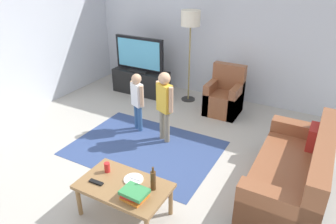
{
  "coord_description": "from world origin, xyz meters",
  "views": [
    {
      "loc": [
        1.92,
        -2.89,
        2.64
      ],
      "look_at": [
        0.0,
        0.6,
        0.65
      ],
      "focal_mm": 33.24,
      "sensor_mm": 36.0,
      "label": 1
    }
  ],
  "objects": [
    {
      "name": "ground",
      "position": [
        0.0,
        0.0,
        0.0
      ],
      "size": [
        7.8,
        7.8,
        0.0
      ],
      "primitive_type": "plane",
      "color": "#B2ADA3"
    },
    {
      "name": "wall_back",
      "position": [
        0.0,
        3.0,
        1.35
      ],
      "size": [
        6.0,
        0.12,
        2.7
      ],
      "primitive_type": "cube",
      "color": "silver",
      "rests_on": "ground"
    },
    {
      "name": "area_rug",
      "position": [
        -0.34,
        0.47,
        0.0
      ],
      "size": [
        2.2,
        1.6,
        0.01
      ],
      "primitive_type": "cube",
      "color": "#33477A",
      "rests_on": "ground"
    },
    {
      "name": "tv_stand",
      "position": [
        -1.6,
        2.3,
        0.24
      ],
      "size": [
        1.2,
        0.44,
        0.5
      ],
      "color": "black",
      "rests_on": "ground"
    },
    {
      "name": "tv",
      "position": [
        -1.6,
        2.28,
        0.85
      ],
      "size": [
        1.1,
        0.28,
        0.71
      ],
      "color": "black",
      "rests_on": "tv_stand"
    },
    {
      "name": "couch",
      "position": [
        1.83,
        0.47,
        0.29
      ],
      "size": [
        0.8,
        1.8,
        0.86
      ],
      "color": "brown",
      "rests_on": "ground"
    },
    {
      "name": "armchair",
      "position": [
        0.29,
        2.26,
        0.3
      ],
      "size": [
        0.6,
        0.6,
        0.9
      ],
      "color": "brown",
      "rests_on": "ground"
    },
    {
      "name": "floor_lamp",
      "position": [
        -0.54,
        2.45,
        1.54
      ],
      "size": [
        0.36,
        0.36,
        1.78
      ],
      "color": "#262626",
      "rests_on": "ground"
    },
    {
      "name": "child_near_tv",
      "position": [
        -0.75,
        0.92,
        0.6
      ],
      "size": [
        0.31,
        0.2,
        1.0
      ],
      "color": "#33598C",
      "rests_on": "ground"
    },
    {
      "name": "child_center",
      "position": [
        -0.19,
        0.84,
        0.69
      ],
      "size": [
        0.36,
        0.22,
        1.14
      ],
      "color": "gray",
      "rests_on": "ground"
    },
    {
      "name": "coffee_table",
      "position": [
        0.21,
        -0.79,
        0.37
      ],
      "size": [
        1.0,
        0.6,
        0.42
      ],
      "color": "olive",
      "rests_on": "ground"
    },
    {
      "name": "book_stack",
      "position": [
        0.43,
        -0.9,
        0.47
      ],
      "size": [
        0.28,
        0.23,
        0.1
      ],
      "color": "orange",
      "rests_on": "coffee_table"
    },
    {
      "name": "bottle",
      "position": [
        0.53,
        -0.69,
        0.54
      ],
      "size": [
        0.06,
        0.06,
        0.28
      ],
      "color": "#4C3319",
      "rests_on": "coffee_table"
    },
    {
      "name": "tv_remote",
      "position": [
        -0.07,
        -0.91,
        0.43
      ],
      "size": [
        0.17,
        0.06,
        0.02
      ],
      "primitive_type": "cube",
      "rotation": [
        0.0,
        0.0,
        0.04
      ],
      "color": "black",
      "rests_on": "coffee_table"
    },
    {
      "name": "soda_can",
      "position": [
        -0.09,
        -0.69,
        0.48
      ],
      "size": [
        0.07,
        0.07,
        0.12
      ],
      "primitive_type": "cylinder",
      "color": "red",
      "rests_on": "coffee_table"
    },
    {
      "name": "plate",
      "position": [
        0.26,
        -0.67,
        0.43
      ],
      "size": [
        0.22,
        0.22,
        0.02
      ],
      "color": "white",
      "rests_on": "coffee_table"
    }
  ]
}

